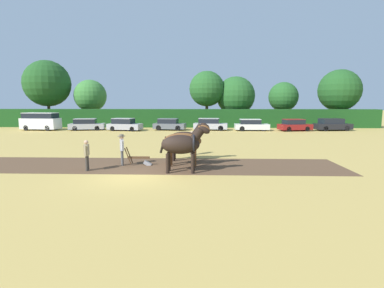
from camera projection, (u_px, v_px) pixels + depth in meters
ground_plane at (136, 176)px, 14.58m from camera, size 240.00×240.00×0.00m
plowed_furrow_strip at (116, 165)px, 17.10m from camera, size 25.59×4.47×0.01m
hedgerow at (180, 118)px, 42.95m from camera, size 55.79×1.97×2.57m
tree_far_left at (47, 84)px, 45.92m from camera, size 7.02×7.02×9.91m
tree_left at (90, 96)px, 46.66m from camera, size 4.97×4.97×7.03m
tree_center_left at (207, 89)px, 44.89m from camera, size 5.29×5.29×8.20m
tree_center at (236, 96)px, 45.65m from camera, size 5.88×5.88×7.45m
tree_center_right at (283, 97)px, 45.45m from camera, size 4.45×4.45×6.59m
tree_right at (339, 90)px, 44.31m from camera, size 6.13×6.13×8.36m
draft_horse_lead_left at (183, 144)px, 15.20m from camera, size 2.62×1.03×2.45m
draft_horse_lead_right at (184, 141)px, 16.77m from camera, size 2.77×0.97×2.40m
draft_horse_trail_left at (186, 139)px, 18.36m from camera, size 2.68×1.01×2.40m
plow at (141, 160)px, 17.01m from camera, size 1.51×0.46×1.13m
farmer_at_plow at (122, 147)px, 16.89m from camera, size 0.45×0.66×1.78m
farmer_beside_team at (192, 141)px, 20.27m from camera, size 0.32×0.64×1.62m
farmer_onlooker_left at (87, 153)px, 15.61m from camera, size 0.28×0.65×1.62m
parked_van at (41, 121)px, 38.23m from camera, size 4.87×2.37×2.23m
parked_car_left at (87, 125)px, 38.36m from camera, size 4.63×2.64×1.49m
parked_car_center_left at (124, 125)px, 37.69m from camera, size 4.44×2.50×1.56m
parked_car_center at (169, 124)px, 38.36m from camera, size 4.23×2.25×1.49m
parked_car_center_right at (210, 124)px, 38.25m from camera, size 4.42×2.14×1.53m
parked_car_right at (251, 125)px, 37.64m from camera, size 4.24×1.72×1.46m
parked_car_far_right at (294, 125)px, 37.33m from camera, size 4.21×2.55×1.48m
parked_car_end_right at (332, 125)px, 37.82m from camera, size 4.65×2.42×1.53m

